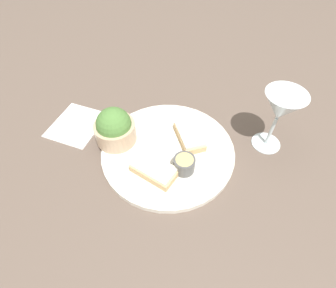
{
  "coord_description": "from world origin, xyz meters",
  "views": [
    {
      "loc": [
        -0.31,
        0.25,
        0.51
      ],
      "look_at": [
        0.0,
        0.0,
        0.03
      ],
      "focal_mm": 28.0,
      "sensor_mm": 36.0,
      "label": 1
    }
  ],
  "objects_px": {
    "salad_bowl": "(115,128)",
    "napkin": "(77,124)",
    "cheese_toast_far": "(154,170)",
    "wine_glass": "(281,109)",
    "cheese_toast_near": "(190,136)",
    "sauce_ramekin": "(184,164)"
  },
  "relations": [
    {
      "from": "cheese_toast_near",
      "to": "wine_glass",
      "type": "height_order",
      "value": "wine_glass"
    },
    {
      "from": "cheese_toast_near",
      "to": "napkin",
      "type": "relative_size",
      "value": 0.61
    },
    {
      "from": "napkin",
      "to": "cheese_toast_near",
      "type": "bearing_deg",
      "value": -140.28
    },
    {
      "from": "wine_glass",
      "to": "cheese_toast_near",
      "type": "bearing_deg",
      "value": 51.02
    },
    {
      "from": "sauce_ramekin",
      "to": "cheese_toast_far",
      "type": "xyz_separation_m",
      "value": [
        0.03,
        0.06,
        -0.01
      ]
    },
    {
      "from": "salad_bowl",
      "to": "wine_glass",
      "type": "relative_size",
      "value": 0.62
    },
    {
      "from": "cheese_toast_near",
      "to": "napkin",
      "type": "bearing_deg",
      "value": 39.72
    },
    {
      "from": "salad_bowl",
      "to": "sauce_ramekin",
      "type": "relative_size",
      "value": 2.04
    },
    {
      "from": "cheese_toast_far",
      "to": "wine_glass",
      "type": "distance_m",
      "value": 0.31
    },
    {
      "from": "salad_bowl",
      "to": "cheese_toast_far",
      "type": "height_order",
      "value": "salad_bowl"
    },
    {
      "from": "sauce_ramekin",
      "to": "napkin",
      "type": "relative_size",
      "value": 0.27
    },
    {
      "from": "salad_bowl",
      "to": "napkin",
      "type": "xyz_separation_m",
      "value": [
        0.12,
        0.05,
        -0.05
      ]
    },
    {
      "from": "sauce_ramekin",
      "to": "wine_glass",
      "type": "height_order",
      "value": "wine_glass"
    },
    {
      "from": "cheese_toast_far",
      "to": "wine_glass",
      "type": "relative_size",
      "value": 0.7
    },
    {
      "from": "cheese_toast_near",
      "to": "cheese_toast_far",
      "type": "xyz_separation_m",
      "value": [
        -0.03,
        0.13,
        0.0
      ]
    },
    {
      "from": "sauce_ramekin",
      "to": "napkin",
      "type": "xyz_separation_m",
      "value": [
        0.3,
        0.13,
        -0.03
      ]
    },
    {
      "from": "salad_bowl",
      "to": "napkin",
      "type": "distance_m",
      "value": 0.14
    },
    {
      "from": "napkin",
      "to": "wine_glass",
      "type": "bearing_deg",
      "value": -135.88
    },
    {
      "from": "cheese_toast_near",
      "to": "wine_glass",
      "type": "xyz_separation_m",
      "value": [
        -0.12,
        -0.15,
        0.09
      ]
    },
    {
      "from": "salad_bowl",
      "to": "cheese_toast_far",
      "type": "xyz_separation_m",
      "value": [
        -0.14,
        -0.01,
        -0.03
      ]
    },
    {
      "from": "cheese_toast_near",
      "to": "cheese_toast_far",
      "type": "height_order",
      "value": "same"
    },
    {
      "from": "sauce_ramekin",
      "to": "cheese_toast_near",
      "type": "xyz_separation_m",
      "value": [
        0.06,
        -0.07,
        -0.01
      ]
    }
  ]
}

